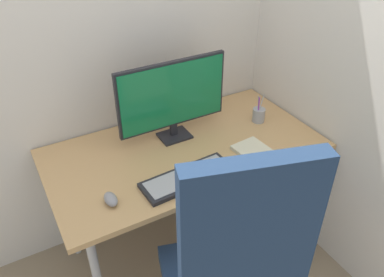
# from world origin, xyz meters

# --- Properties ---
(ground_plane) EXTENTS (8.00, 8.00, 0.00)m
(ground_plane) POSITION_xyz_m (0.00, 0.00, 0.00)
(ground_plane) COLOR gray
(wall_back) EXTENTS (2.82, 0.04, 2.80)m
(wall_back) POSITION_xyz_m (0.00, 0.40, 1.40)
(wall_back) COLOR silver
(wall_back) RESTS_ON ground_plane
(wall_side_right) EXTENTS (0.04, 2.15, 2.80)m
(wall_side_right) POSITION_xyz_m (0.74, -0.20, 1.40)
(wall_side_right) COLOR silver
(wall_side_right) RESTS_ON ground_plane
(desk) EXTENTS (1.42, 0.74, 0.74)m
(desk) POSITION_xyz_m (0.00, 0.00, 0.68)
(desk) COLOR tan
(desk) RESTS_ON ground_plane
(office_chair) EXTENTS (0.62, 0.61, 1.26)m
(office_chair) POSITION_xyz_m (-0.16, -0.70, 0.64)
(office_chair) COLOR black
(office_chair) RESTS_ON ground_plane
(monitor) EXTENTS (0.60, 0.13, 0.43)m
(monitor) POSITION_xyz_m (0.00, 0.13, 0.98)
(monitor) COLOR black
(monitor) RESTS_ON desk
(keyboard) EXTENTS (0.46, 0.18, 0.02)m
(keyboard) POSITION_xyz_m (-0.11, -0.23, 0.75)
(keyboard) COLOR black
(keyboard) RESTS_ON desk
(mouse) EXTENTS (0.06, 0.09, 0.04)m
(mouse) POSITION_xyz_m (-0.48, -0.21, 0.76)
(mouse) COLOR gray
(mouse) RESTS_ON desk
(pen_holder) EXTENTS (0.07, 0.07, 0.17)m
(pen_holder) POSITION_xyz_m (0.49, 0.02, 0.78)
(pen_holder) COLOR #9EA0A5
(pen_holder) RESTS_ON desk
(notebook) EXTENTS (0.17, 0.20, 0.02)m
(notebook) POSITION_xyz_m (0.28, -0.21, 0.75)
(notebook) COLOR beige
(notebook) RESTS_ON desk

